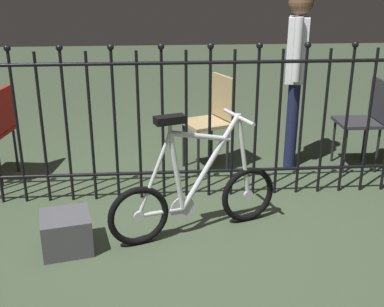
{
  "coord_description": "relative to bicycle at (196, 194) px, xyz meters",
  "views": [
    {
      "loc": [
        -0.23,
        -2.93,
        1.71
      ],
      "look_at": [
        0.02,
        0.2,
        0.55
      ],
      "focal_mm": 44.98,
      "sensor_mm": 36.0,
      "label": 1
    }
  ],
  "objects": [
    {
      "name": "bicycle",
      "position": [
        0.0,
        0.0,
        0.0
      ],
      "size": [
        1.2,
        0.52,
        0.88
      ],
      "color": "black",
      "rests_on": "ground"
    },
    {
      "name": "chair_tan",
      "position": [
        0.27,
        1.21,
        0.23
      ],
      "size": [
        0.49,
        0.49,
        0.87
      ],
      "color": "black",
      "rests_on": "ground"
    },
    {
      "name": "chair_charcoal",
      "position": [
        1.68,
        1.13,
        0.21
      ],
      "size": [
        0.39,
        0.39,
        0.83
      ],
      "color": "black",
      "rests_on": "ground"
    },
    {
      "name": "person_visitor",
      "position": [
        1.02,
        1.25,
        0.66
      ],
      "size": [
        0.26,
        0.46,
        1.61
      ],
      "color": "#191E3F",
      "rests_on": "ground"
    },
    {
      "name": "iron_fence",
      "position": [
        -0.11,
        0.6,
        0.36
      ],
      "size": [
        4.86,
        0.07,
        1.32
      ],
      "color": "black",
      "rests_on": "ground"
    },
    {
      "name": "display_crate",
      "position": [
        -0.87,
        -0.16,
        -0.17
      ],
      "size": [
        0.38,
        0.38,
        0.25
      ],
      "primitive_type": "cube",
      "rotation": [
        0.0,
        0.0,
        0.22
      ],
      "color": "#4C4C51",
      "rests_on": "ground"
    },
    {
      "name": "ground_plane",
      "position": [
        -0.03,
        -0.08,
        -0.3
      ],
      "size": [
        20.0,
        20.0,
        0.0
      ],
      "primitive_type": "plane",
      "color": "#3F4E37"
    }
  ]
}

